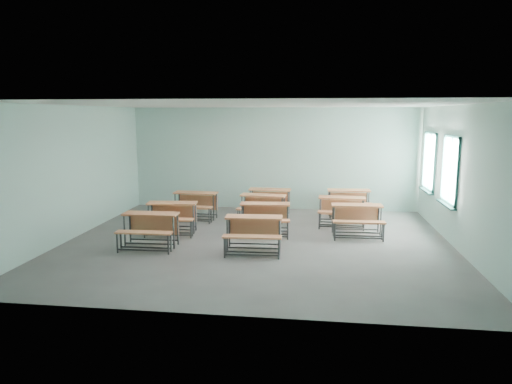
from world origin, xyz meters
TOP-DOWN VIEW (x-y plane):
  - room at (0.08, 0.03)m, footprint 9.04×8.04m
  - desk_unit_r0c0 at (-2.36, -0.73)m, footprint 1.26×0.86m
  - desk_unit_r0c1 at (0.02, -0.77)m, footprint 1.28×0.89m
  - desk_unit_r1c0 at (-2.26, 0.56)m, footprint 1.32×0.95m
  - desk_unit_r1c1 at (0.10, 0.76)m, footprint 1.30×0.92m
  - desk_unit_r1c2 at (2.38, 0.88)m, footprint 1.28×0.88m
  - desk_unit_r2c0 at (-2.08, 2.14)m, footprint 1.29×0.91m
  - desk_unit_r2c1 at (-0.11, 1.99)m, footprint 1.32×0.95m
  - desk_unit_r2c2 at (2.05, 1.90)m, footprint 1.28×0.89m
  - desk_unit_r3c1 at (-0.02, 3.00)m, footprint 1.28×0.88m
  - desk_unit_r3c2 at (2.34, 3.17)m, footprint 1.28×0.89m

SIDE VIEW (x-z plane):
  - desk_unit_r0c0 at x=-2.36m, z-range 0.13..0.91m
  - desk_unit_r0c1 at x=0.02m, z-range 0.13..0.91m
  - desk_unit_r1c0 at x=-2.26m, z-range 0.13..0.91m
  - desk_unit_r1c1 at x=0.10m, z-range 0.13..0.91m
  - desk_unit_r1c2 at x=2.38m, z-range 0.13..0.91m
  - desk_unit_r2c0 at x=-2.08m, z-range 0.13..0.91m
  - desk_unit_r2c1 at x=-0.11m, z-range 0.13..0.91m
  - desk_unit_r2c2 at x=2.05m, z-range 0.13..0.91m
  - desk_unit_r3c1 at x=-0.02m, z-range 0.13..0.91m
  - desk_unit_r3c2 at x=2.34m, z-range 0.13..0.91m
  - room at x=0.08m, z-range -0.02..3.22m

